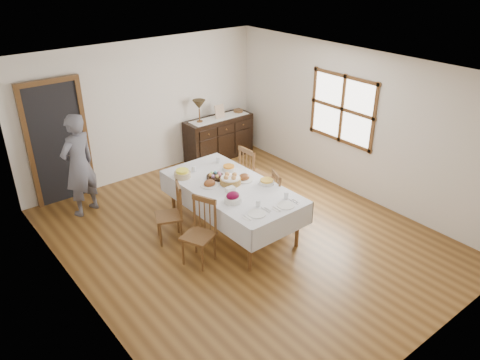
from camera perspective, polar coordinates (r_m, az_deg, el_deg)
ground at (r=7.40m, az=0.49°, el=-6.86°), size 6.00×6.00×0.00m
room_shell at (r=6.86m, az=-2.64°, el=5.77°), size 5.02×6.02×2.65m
dining_table at (r=7.20m, az=-1.03°, el=-1.34°), size 1.21×2.33×0.80m
chair_left_near at (r=6.64m, az=-4.87°, el=-6.21°), size 0.53×0.53×0.97m
chair_left_far at (r=7.16m, az=-8.33°, el=-3.96°), size 0.51×0.51×0.93m
chair_right_near at (r=7.50m, az=5.26°, el=-2.25°), size 0.51×0.51×0.94m
chair_right_far at (r=8.16m, az=1.54°, el=0.78°), size 0.43×0.43×1.03m
sideboard at (r=9.94m, az=-2.60°, el=5.19°), size 1.48×0.54×0.89m
person at (r=8.05m, az=-19.11°, el=2.09°), size 0.68×0.56×1.87m
bread_basket at (r=7.19m, az=-1.18°, el=0.01°), size 0.33×0.33×0.17m
egg_basket at (r=7.37m, az=-3.03°, el=0.43°), size 0.28×0.28×0.10m
ham_platter_a at (r=7.16m, az=-3.73°, el=-0.46°), size 0.28×0.28×0.11m
ham_platter_b at (r=7.33m, az=0.48°, el=0.27°), size 0.32×0.32×0.11m
beet_bowl at (r=6.69m, az=-0.88°, el=-2.17°), size 0.26×0.26×0.15m
carrot_bowl at (r=7.63m, az=-1.38°, el=1.47°), size 0.21×0.21×0.09m
pineapple_bowl at (r=7.45m, az=-7.03°, el=0.75°), size 0.26×0.26×0.13m
casserole_dish at (r=7.21m, az=3.27°, el=-0.21°), size 0.23×0.23×0.07m
butter_dish at (r=6.97m, az=-1.20°, el=-1.16°), size 0.14×0.09×0.07m
setting_left at (r=6.47m, az=2.07°, el=-3.72°), size 0.42×0.31×0.10m
setting_right at (r=6.70m, az=5.58°, el=-2.69°), size 0.42×0.31×0.10m
glass_far_a at (r=7.62m, az=-5.65°, el=1.37°), size 0.07×0.07×0.09m
glass_far_b at (r=7.91m, az=-2.67°, el=2.49°), size 0.07×0.07×0.11m
runner at (r=9.76m, az=-2.52°, el=7.58°), size 1.30×0.35×0.01m
table_lamp at (r=9.43m, az=-5.02°, el=9.07°), size 0.26×0.26×0.46m
picture_frame at (r=9.71m, az=-2.50°, el=8.34°), size 0.22×0.08×0.28m
deco_bowl at (r=10.09m, az=-0.22°, el=8.41°), size 0.20×0.20×0.06m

